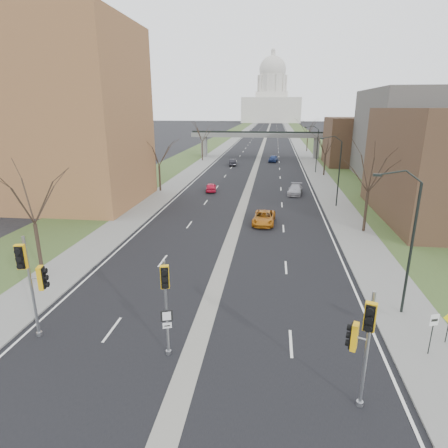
% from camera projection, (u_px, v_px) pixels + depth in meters
% --- Properties ---
extents(ground, '(700.00, 700.00, 0.00)m').
position_uv_depth(ground, '(191.00, 360.00, 18.66)').
color(ground, black).
rests_on(ground, ground).
extents(road_surface, '(20.00, 600.00, 0.01)m').
position_uv_depth(road_surface, '(266.00, 137.00, 160.63)').
color(road_surface, black).
rests_on(road_surface, ground).
extents(median_strip, '(1.20, 600.00, 0.02)m').
position_uv_depth(median_strip, '(266.00, 137.00, 160.63)').
color(median_strip, gray).
rests_on(median_strip, ground).
extents(sidewalk_right, '(4.00, 600.00, 0.12)m').
position_uv_depth(sidewalk_right, '(294.00, 137.00, 159.11)').
color(sidewalk_right, gray).
rests_on(sidewalk_right, ground).
extents(sidewalk_left, '(4.00, 600.00, 0.12)m').
position_uv_depth(sidewalk_left, '(238.00, 136.00, 162.11)').
color(sidewalk_left, gray).
rests_on(sidewalk_left, ground).
extents(grass_verge_right, '(8.00, 600.00, 0.10)m').
position_uv_depth(grass_verge_right, '(308.00, 137.00, 158.37)').
color(grass_verge_right, '#364821').
rests_on(grass_verge_right, ground).
extents(grass_verge_left, '(8.00, 600.00, 0.10)m').
position_uv_depth(grass_verge_left, '(224.00, 136.00, 162.86)').
color(grass_verge_left, '#364821').
rests_on(grass_verge_left, ground).
extents(apartment_building, '(25.00, 16.00, 22.00)m').
position_uv_depth(apartment_building, '(37.00, 116.00, 47.03)').
color(apartment_building, '#935F3A').
rests_on(apartment_building, ground).
extents(commercial_block_mid, '(18.00, 22.00, 15.00)m').
position_uv_depth(commercial_block_mid, '(422.00, 136.00, 62.15)').
color(commercial_block_mid, '#5D5A55').
rests_on(commercial_block_mid, ground).
extents(commercial_block_far, '(14.00, 14.00, 10.00)m').
position_uv_depth(commercial_block_far, '(360.00, 142.00, 80.68)').
color(commercial_block_far, '#4E3724').
rests_on(commercial_block_far, ground).
extents(pedestrian_bridge, '(34.00, 3.00, 6.45)m').
position_uv_depth(pedestrian_bridge, '(259.00, 138.00, 92.94)').
color(pedestrian_bridge, slate).
rests_on(pedestrian_bridge, ground).
extents(capitol, '(48.00, 42.00, 55.75)m').
position_uv_depth(capitol, '(272.00, 99.00, 315.98)').
color(capitol, silver).
rests_on(capitol, ground).
extents(streetlight_near, '(2.61, 0.20, 8.70)m').
position_uv_depth(streetlight_near, '(403.00, 203.00, 20.90)').
color(streetlight_near, black).
rests_on(streetlight_near, sidewalk_right).
extents(streetlight_mid, '(2.61, 0.20, 8.70)m').
position_uv_depth(streetlight_mid, '(334.00, 151.00, 45.51)').
color(streetlight_mid, black).
rests_on(streetlight_mid, sidewalk_right).
extents(streetlight_far, '(2.61, 0.20, 8.70)m').
position_uv_depth(streetlight_far, '(314.00, 136.00, 70.11)').
color(streetlight_far, black).
rests_on(streetlight_far, sidewalk_right).
extents(tree_left_a, '(7.20, 7.20, 9.40)m').
position_uv_depth(tree_left_a, '(29.00, 189.00, 25.88)').
color(tree_left_a, '#382B21').
rests_on(tree_left_a, sidewalk_left).
extents(tree_left_b, '(6.75, 6.75, 8.81)m').
position_uv_depth(tree_left_b, '(158.00, 149.00, 54.40)').
color(tree_left_b, '#382B21').
rests_on(tree_left_b, sidewalk_left).
extents(tree_left_c, '(7.65, 7.65, 9.99)m').
position_uv_depth(tree_left_c, '(202.00, 130.00, 86.33)').
color(tree_left_c, '#382B21').
rests_on(tree_left_c, sidewalk_left).
extents(tree_right_a, '(7.20, 7.20, 9.40)m').
position_uv_depth(tree_right_a, '(371.00, 166.00, 35.89)').
color(tree_right_a, '#382B21').
rests_on(tree_right_a, sidewalk_right).
extents(tree_right_b, '(6.30, 6.30, 8.22)m').
position_uv_depth(tree_right_b, '(326.00, 144.00, 67.36)').
color(tree_right_b, '#382B21').
rests_on(tree_right_b, sidewalk_right).
extents(tree_right_c, '(7.65, 7.65, 9.99)m').
position_uv_depth(tree_right_c, '(308.00, 126.00, 104.85)').
color(tree_right_c, '#382B21').
rests_on(tree_right_c, sidewalk_right).
extents(signal_pole_left, '(0.97, 1.23, 5.82)m').
position_uv_depth(signal_pole_left, '(32.00, 274.00, 19.34)').
color(signal_pole_left, gray).
rests_on(signal_pole_left, ground).
extents(signal_pole_median, '(0.70, 0.86, 5.14)m').
position_uv_depth(signal_pole_median, '(166.00, 294.00, 17.79)').
color(signal_pole_median, gray).
rests_on(signal_pole_median, ground).
extents(signal_pole_right, '(0.89, 1.21, 5.35)m').
position_uv_depth(signal_pole_right, '(363.00, 335.00, 14.70)').
color(signal_pole_right, gray).
rests_on(signal_pole_right, ground).
extents(speed_limit_sign, '(0.47, 0.19, 2.27)m').
position_uv_depth(speed_limit_sign, '(433.00, 327.00, 18.48)').
color(speed_limit_sign, black).
rests_on(speed_limit_sign, sidewalk_right).
extents(car_left_near, '(2.00, 3.91, 1.27)m').
position_uv_depth(car_left_near, '(211.00, 187.00, 56.02)').
color(car_left_near, red).
rests_on(car_left_near, ground).
extents(car_left_far, '(2.05, 4.41, 1.40)m').
position_uv_depth(car_left_far, '(233.00, 162.00, 81.06)').
color(car_left_far, black).
rests_on(car_left_far, ground).
extents(car_right_near, '(2.52, 5.02, 1.36)m').
position_uv_depth(car_right_near, '(264.00, 218.00, 40.35)').
color(car_right_near, '#AE6212').
rests_on(car_right_near, ground).
extents(car_right_mid, '(2.55, 4.96, 1.38)m').
position_uv_depth(car_right_mid, '(295.00, 190.00, 54.08)').
color(car_right_mid, '#A3A2A9').
rests_on(car_right_mid, ground).
extents(car_right_far, '(2.38, 4.70, 1.53)m').
position_uv_depth(car_right_far, '(273.00, 159.00, 86.48)').
color(car_right_far, navy).
rests_on(car_right_far, ground).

